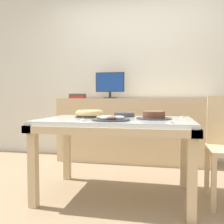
{
  "coord_description": "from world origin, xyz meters",
  "views": [
    {
      "loc": [
        0.43,
        -2.26,
        0.92
      ],
      "look_at": [
        -0.04,
        0.02,
        0.79
      ],
      "focal_mm": 40.0,
      "sensor_mm": 36.0,
      "label": 1
    }
  ],
  "objects_px": {
    "tealight_near_cakes": "(171,122)",
    "tealight_near_front": "(182,117)",
    "computer_monitor": "(110,85)",
    "book_stack": "(78,96)",
    "cake_golden_bundt": "(89,114)",
    "tealight_left_edge": "(83,120)",
    "pastry_platter": "(111,119)",
    "cake_chocolate_round": "(154,116)",
    "plate_stack": "(124,115)"
  },
  "relations": [
    {
      "from": "tealight_near_cakes",
      "to": "tealight_near_front",
      "type": "distance_m",
      "value": 0.55
    },
    {
      "from": "computer_monitor",
      "to": "book_stack",
      "type": "distance_m",
      "value": 0.52
    },
    {
      "from": "book_stack",
      "to": "cake_golden_bundt",
      "type": "relative_size",
      "value": 0.78
    },
    {
      "from": "computer_monitor",
      "to": "tealight_left_edge",
      "type": "xyz_separation_m",
      "value": [
        0.13,
        -1.62,
        -0.37
      ]
    },
    {
      "from": "cake_golden_bundt",
      "to": "tealight_left_edge",
      "type": "xyz_separation_m",
      "value": [
        0.07,
        -0.41,
        -0.03
      ]
    },
    {
      "from": "computer_monitor",
      "to": "book_stack",
      "type": "xyz_separation_m",
      "value": [
        -0.5,
        0.0,
        -0.16
      ]
    },
    {
      "from": "pastry_platter",
      "to": "tealight_near_cakes",
      "type": "distance_m",
      "value": 0.52
    },
    {
      "from": "cake_golden_bundt",
      "to": "pastry_platter",
      "type": "distance_m",
      "value": 0.39
    },
    {
      "from": "computer_monitor",
      "to": "tealight_near_front",
      "type": "height_order",
      "value": "computer_monitor"
    },
    {
      "from": "book_stack",
      "to": "pastry_platter",
      "type": "bearing_deg",
      "value": -60.96
    },
    {
      "from": "tealight_left_edge",
      "to": "tealight_near_front",
      "type": "distance_m",
      "value": 0.97
    },
    {
      "from": "tealight_near_front",
      "to": "pastry_platter",
      "type": "bearing_deg",
      "value": -147.25
    },
    {
      "from": "book_stack",
      "to": "cake_chocolate_round",
      "type": "height_order",
      "value": "book_stack"
    },
    {
      "from": "cake_chocolate_round",
      "to": "pastry_platter",
      "type": "relative_size",
      "value": 0.98
    },
    {
      "from": "pastry_platter",
      "to": "tealight_left_edge",
      "type": "xyz_separation_m",
      "value": [
        -0.21,
        -0.13,
        -0.0
      ]
    },
    {
      "from": "tealight_near_front",
      "to": "tealight_near_cakes",
      "type": "bearing_deg",
      "value": -102.36
    },
    {
      "from": "tealight_left_edge",
      "to": "pastry_platter",
      "type": "bearing_deg",
      "value": 31.9
    },
    {
      "from": "computer_monitor",
      "to": "plate_stack",
      "type": "distance_m",
      "value": 1.17
    },
    {
      "from": "cake_golden_bundt",
      "to": "plate_stack",
      "type": "distance_m",
      "value": 0.36
    },
    {
      "from": "cake_chocolate_round",
      "to": "tealight_near_cakes",
      "type": "bearing_deg",
      "value": -68.21
    },
    {
      "from": "plate_stack",
      "to": "tealight_near_front",
      "type": "bearing_deg",
      "value": -5.07
    },
    {
      "from": "tealight_near_cakes",
      "to": "tealight_left_edge",
      "type": "bearing_deg",
      "value": 178.7
    },
    {
      "from": "tealight_near_cakes",
      "to": "pastry_platter",
      "type": "bearing_deg",
      "value": 163.89
    },
    {
      "from": "cake_chocolate_round",
      "to": "plate_stack",
      "type": "bearing_deg",
      "value": 142.67
    },
    {
      "from": "plate_stack",
      "to": "tealight_near_cakes",
      "type": "distance_m",
      "value": 0.74
    },
    {
      "from": "computer_monitor",
      "to": "book_stack",
      "type": "relative_size",
      "value": 1.9
    },
    {
      "from": "cake_golden_bundt",
      "to": "tealight_left_edge",
      "type": "relative_size",
      "value": 7.11
    },
    {
      "from": "book_stack",
      "to": "tealight_near_front",
      "type": "relative_size",
      "value": 5.57
    },
    {
      "from": "cake_chocolate_round",
      "to": "tealight_left_edge",
      "type": "bearing_deg",
      "value": -148.86
    },
    {
      "from": "computer_monitor",
      "to": "pastry_platter",
      "type": "relative_size",
      "value": 1.31
    },
    {
      "from": "cake_chocolate_round",
      "to": "tealight_near_cakes",
      "type": "xyz_separation_m",
      "value": [
        0.14,
        -0.35,
        -0.02
      ]
    },
    {
      "from": "computer_monitor",
      "to": "tealight_near_front",
      "type": "bearing_deg",
      "value": -49.16
    },
    {
      "from": "pastry_platter",
      "to": "cake_chocolate_round",
      "type": "bearing_deg",
      "value": 30.69
    },
    {
      "from": "computer_monitor",
      "to": "pastry_platter",
      "type": "distance_m",
      "value": 1.57
    },
    {
      "from": "cake_chocolate_round",
      "to": "plate_stack",
      "type": "height_order",
      "value": "cake_chocolate_round"
    },
    {
      "from": "computer_monitor",
      "to": "cake_golden_bundt",
      "type": "bearing_deg",
      "value": -87.28
    },
    {
      "from": "cake_golden_bundt",
      "to": "tealight_left_edge",
      "type": "distance_m",
      "value": 0.41
    },
    {
      "from": "computer_monitor",
      "to": "cake_golden_bundt",
      "type": "relative_size",
      "value": 1.49
    },
    {
      "from": "computer_monitor",
      "to": "pastry_platter",
      "type": "xyz_separation_m",
      "value": [
        0.33,
        -1.49,
        -0.36
      ]
    },
    {
      "from": "cake_golden_bundt",
      "to": "tealight_near_front",
      "type": "height_order",
      "value": "cake_golden_bundt"
    },
    {
      "from": "plate_stack",
      "to": "book_stack",
      "type": "bearing_deg",
      "value": 129.94
    },
    {
      "from": "cake_chocolate_round",
      "to": "computer_monitor",
      "type": "bearing_deg",
      "value": 118.2
    },
    {
      "from": "plate_stack",
      "to": "tealight_near_front",
      "type": "height_order",
      "value": "plate_stack"
    },
    {
      "from": "computer_monitor",
      "to": "cake_chocolate_round",
      "type": "distance_m",
      "value": 1.49
    },
    {
      "from": "pastry_platter",
      "to": "tealight_near_cakes",
      "type": "relative_size",
      "value": 8.12
    },
    {
      "from": "tealight_left_edge",
      "to": "tealight_near_front",
      "type": "relative_size",
      "value": 1.0
    },
    {
      "from": "cake_chocolate_round",
      "to": "plate_stack",
      "type": "distance_m",
      "value": 0.39
    },
    {
      "from": "book_stack",
      "to": "plate_stack",
      "type": "distance_m",
      "value": 1.38
    },
    {
      "from": "book_stack",
      "to": "plate_stack",
      "type": "bearing_deg",
      "value": -50.06
    },
    {
      "from": "cake_golden_bundt",
      "to": "tealight_near_front",
      "type": "distance_m",
      "value": 0.9
    }
  ]
}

